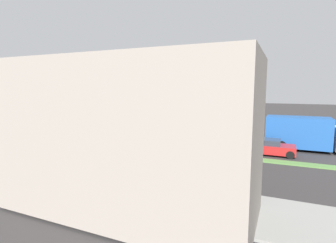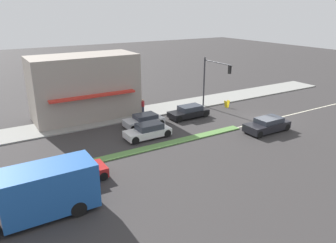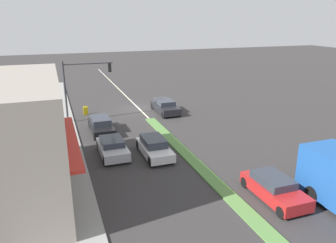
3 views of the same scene
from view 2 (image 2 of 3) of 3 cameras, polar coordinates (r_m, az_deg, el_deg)
The scene contains 13 objects.
ground_plane at distance 25.50m, azimuth -12.22°, elevation -6.77°, with size 160.00×160.00×0.00m, color #333030.
sidewalk_right at distance 33.43m, azimuth -18.24°, elevation -0.86°, with size 4.00×73.00×0.12m, color gray.
lane_marking_center at distance 35.04m, azimuth 16.61°, elevation 0.13°, with size 0.16×60.00×0.01m, color beige.
building_corner_store at distance 34.84m, azimuth -14.29°, elevation 5.93°, with size 5.43×10.60×6.41m.
traffic_signal_main at distance 36.80m, azimuth 7.71°, elevation 7.95°, with size 4.59×0.34×5.60m.
pedestrian at distance 35.27m, azimuth -4.40°, elevation 2.67°, with size 0.34×0.34×1.62m.
warning_aframe_sign at distance 38.55m, azimuth 10.20°, elevation 3.02°, with size 0.45×0.53×0.84m.
delivery_truck at distance 19.48m, azimuth -22.68°, elevation -11.69°, with size 2.44×7.50×2.87m.
van_white at distance 29.10m, azimuth -3.50°, elevation -1.65°, with size 1.75×4.09×1.31m.
sedan_dark at distance 31.89m, azimuth 16.90°, elevation -0.57°, with size 1.89×4.46×1.32m.
sedan_silver at distance 31.90m, azimuth -4.20°, elevation 0.17°, with size 1.82×3.84×1.22m.
hatchback_red at distance 22.79m, azimuth -15.76°, elevation -8.66°, with size 1.82×4.08×1.25m.
suv_black at distance 34.50m, azimuth 3.66°, elevation 1.70°, with size 1.79×4.29×1.27m.
Camera 2 is at (-21.91, 25.04, 10.99)m, focal length 35.00 mm.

